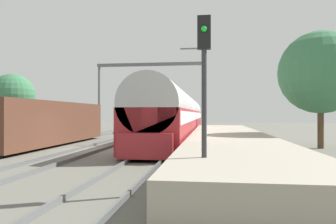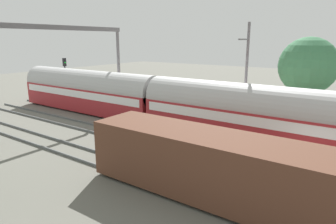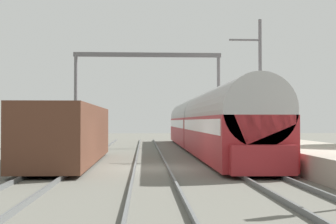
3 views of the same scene
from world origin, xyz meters
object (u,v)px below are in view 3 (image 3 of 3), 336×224
(person_crossing, at_px, (219,136))
(catenary_gantry, at_px, (148,79))
(railway_signal_far, at_px, (205,112))
(passenger_train, at_px, (204,123))
(freight_car, at_px, (70,134))

(person_crossing, xyz_separation_m, catenary_gantry, (-5.25, 4.82, 4.59))
(railway_signal_far, bearing_deg, passenger_train, -97.74)
(freight_car, relative_size, railway_signal_far, 2.71)
(passenger_train, relative_size, catenary_gantry, 2.66)
(person_crossing, relative_size, railway_signal_far, 0.36)
(freight_car, bearing_deg, railway_signal_far, 67.46)
(freight_car, bearing_deg, catenary_gantry, 75.74)
(passenger_train, distance_m, catenary_gantry, 8.04)
(person_crossing, bearing_deg, passenger_train, 174.53)
(freight_car, bearing_deg, person_crossing, 49.60)
(passenger_train, height_order, freight_car, passenger_train)
(passenger_train, bearing_deg, railway_signal_far, 82.26)
(passenger_train, bearing_deg, freight_car, -129.34)
(passenger_train, bearing_deg, catenary_gantry, 123.80)
(passenger_train, bearing_deg, person_crossing, 41.72)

